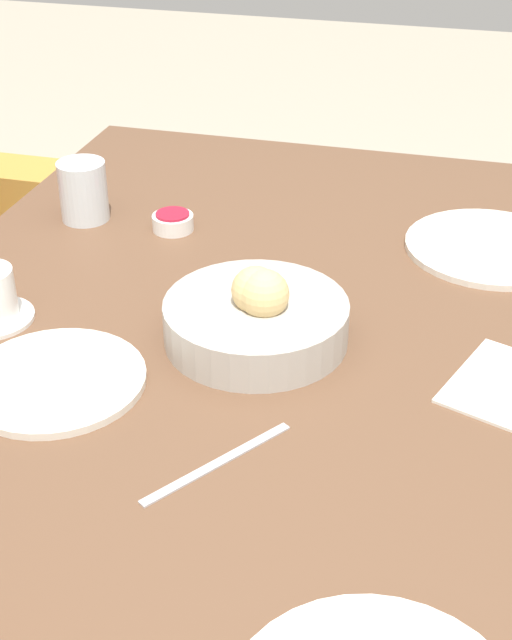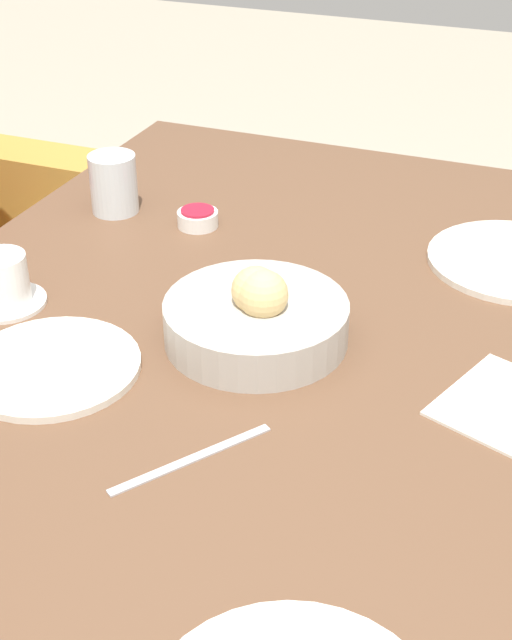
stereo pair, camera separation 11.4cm
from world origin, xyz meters
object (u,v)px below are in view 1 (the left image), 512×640
object	(u,v)px
bread_basket	(257,318)
plate_far_center	(55,380)
plate_near_right	(490,247)
water_tumbler	(83,191)
jam_bowl_berry	(173,222)
fork_silver	(218,463)

from	to	relation	value
bread_basket	plate_far_center	bearing A→B (deg)	126.68
bread_basket	plate_near_right	bearing A→B (deg)	-39.69
bread_basket	plate_near_right	size ratio (longest dim) A/B	0.91
water_tumbler	jam_bowl_berry	xyz separation A→B (m)	(-0.00, -0.15, -0.03)
bread_basket	fork_silver	size ratio (longest dim) A/B	1.42
plate_near_right	jam_bowl_berry	distance (m)	0.50
jam_bowl_berry	fork_silver	size ratio (longest dim) A/B	0.39
plate_far_center	jam_bowl_berry	xyz separation A→B (m)	(0.44, 0.01, 0.01)
water_tumbler	plate_near_right	bearing A→B (deg)	-85.00
bread_basket	water_tumbler	size ratio (longest dim) A/B	2.43
water_tumbler	jam_bowl_berry	bearing A→B (deg)	-90.82
plate_near_right	plate_far_center	bearing A→B (deg)	135.25
fork_silver	plate_far_center	bearing A→B (deg)	68.94
plate_near_right	jam_bowl_berry	xyz separation A→B (m)	(-0.06, 0.50, 0.01)
bread_basket	water_tumbler	xyz separation A→B (m)	(0.28, 0.37, 0.02)
plate_near_right	plate_far_center	world-z (taller)	same
fork_silver	jam_bowl_berry	bearing A→B (deg)	24.28
jam_bowl_berry	plate_far_center	bearing A→B (deg)	-179.34
bread_basket	plate_near_right	world-z (taller)	bread_basket
water_tumbler	fork_silver	bearing A→B (deg)	-143.54
plate_far_center	fork_silver	xyz separation A→B (m)	(-0.09, -0.23, -0.00)
plate_near_right	plate_far_center	size ratio (longest dim) A/B	1.19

